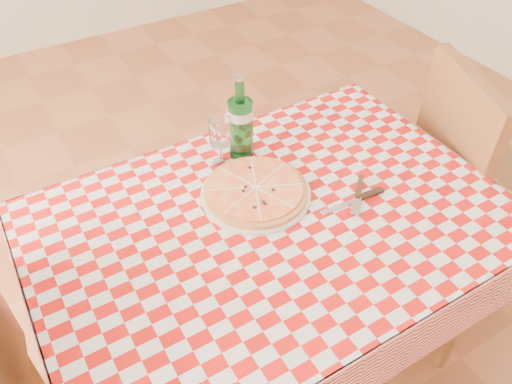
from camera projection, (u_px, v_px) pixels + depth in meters
dining_table at (272, 242)px, 1.44m from camera, size 1.20×0.80×0.75m
tablecloth at (273, 219)px, 1.38m from camera, size 1.30×0.90×0.01m
chair_near at (469, 175)px, 1.81m from camera, size 0.57×0.57×0.97m
pizza_plate at (256, 190)px, 1.43m from camera, size 0.41×0.41×0.04m
water_bottle at (240, 117)px, 1.49m from camera, size 0.08×0.08×0.28m
wine_glass at (221, 142)px, 1.49m from camera, size 0.07×0.07×0.17m
cutlery at (358, 197)px, 1.42m from camera, size 0.28×0.26×0.02m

